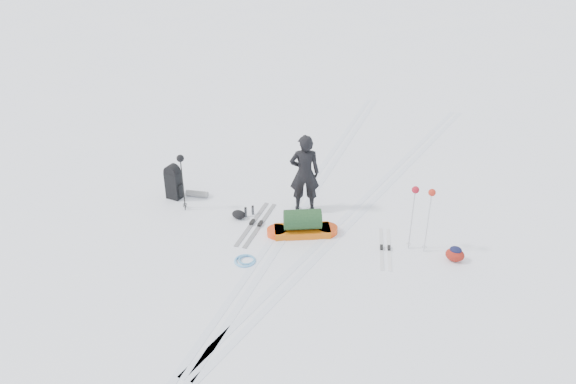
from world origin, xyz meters
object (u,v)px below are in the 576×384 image
(skier, at_px, (305,173))
(ski_poles_black, at_px, (181,165))
(pulk_sled, at_px, (302,225))
(expedition_rucksack, at_px, (176,183))

(skier, distance_m, ski_poles_black, 2.87)
(skier, distance_m, pulk_sled, 1.32)
(ski_poles_black, bearing_deg, pulk_sled, 6.23)
(skier, relative_size, expedition_rucksack, 2.04)
(expedition_rucksack, distance_m, ski_poles_black, 0.98)
(skier, distance_m, expedition_rucksack, 3.24)
(ski_poles_black, bearing_deg, expedition_rucksack, 144.21)
(skier, bearing_deg, expedition_rucksack, -11.71)
(pulk_sled, xyz_separation_m, ski_poles_black, (-3.00, -0.12, 0.95))
(expedition_rucksack, xyz_separation_m, ski_poles_black, (0.48, -0.40, 0.76))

